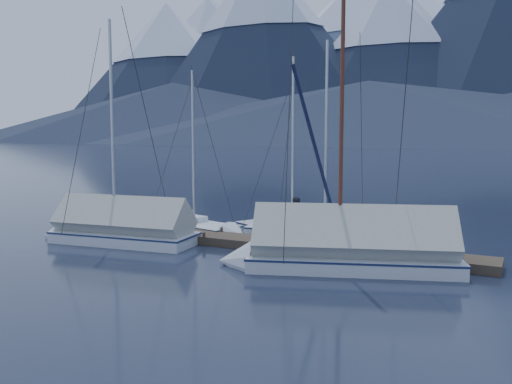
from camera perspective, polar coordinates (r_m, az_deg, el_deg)
ground at (r=20.01m, az=-2.60°, el=-6.82°), size 1000.00×1000.00×0.00m
dock at (r=21.71m, az=0.00°, el=-5.50°), size 18.00×1.50×0.54m
mooring_posts at (r=21.89m, az=-1.17°, el=-4.76°), size 15.12×1.52×0.35m
sailboat_open_left at (r=25.07m, az=-5.86°, el=-3.89°), size 6.35×3.12×8.09m
sailboat_open_mid at (r=23.19m, az=4.53°, el=-4.67°), size 6.52×4.57×8.48m
sailboat_open_right at (r=23.79m, az=8.42°, el=-4.41°), size 7.24×3.36×9.26m
sailboat_covered_near at (r=18.41m, az=8.24°, el=-6.35°), size 8.39×4.86×10.45m
sailboat_covered_far at (r=23.28m, az=-14.89°, el=-3.97°), size 7.29×3.17×9.94m
person at (r=20.80m, az=4.37°, el=-2.93°), size 0.58×0.73×1.75m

